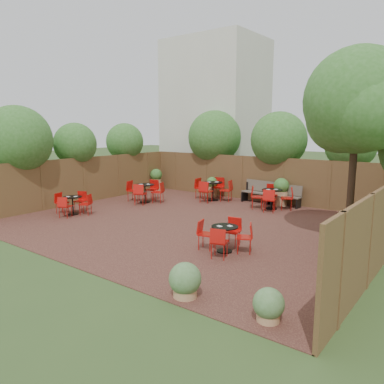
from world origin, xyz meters
The scene contains 12 objects.
ground centered at (0.00, 0.00, 0.00)m, with size 80.00×80.00×0.00m, color #354F23.
courtyard_paving centered at (0.00, 0.00, 0.01)m, with size 12.00×10.00×0.02m, color #3B1D18.
fence_back centered at (0.00, 5.00, 1.00)m, with size 12.00×0.08×2.00m, color #52321E.
fence_left centered at (-6.00, 0.00, 1.00)m, with size 0.08×10.00×2.00m, color #52321E.
neighbour_building centered at (-4.50, 8.00, 4.00)m, with size 5.00×4.00×8.00m, color beige.
overhang_foliage centered at (-1.06, 2.67, 2.74)m, with size 15.99×10.86×2.71m.
courtyard_tree centered at (4.82, 1.00, 3.86)m, with size 2.98×2.91×5.45m.
park_bench_left centered at (0.14, 4.63, 0.52)m, with size 1.60×0.66×0.96m.
park_bench_right centered at (1.29, 4.62, 0.48)m, with size 1.47×0.51×0.90m.
bistro_tables centered at (-1.34, 1.64, 0.47)m, with size 8.37×7.29×0.96m.
planters centered at (-0.19, 3.50, 0.62)m, with size 11.53×4.38×1.17m.
low_shrubs centered at (4.52, -3.45, 0.33)m, with size 3.02×4.16×0.70m.
Camera 1 is at (7.60, -10.06, 3.33)m, focal length 35.18 mm.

